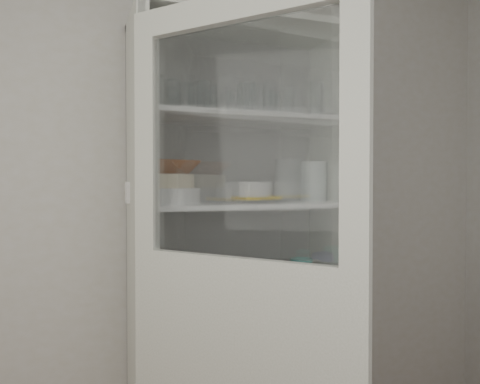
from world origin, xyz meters
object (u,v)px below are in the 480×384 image
object	(u,v)px
terracotta_bowl	(172,167)
mug_blue	(292,275)
plate_stack_front	(172,196)
white_canister	(166,279)
cupboard_door	(238,324)
goblet_0	(173,100)
plate_stack_back	(148,192)
glass_platter	(256,201)
goblet_1	(227,103)
grey_bowl_stack	(314,181)
teal_jar	(269,273)
pantry_cabinet	(236,268)
mug_white	(283,281)
measuring_cups	(202,290)
tin_box	(251,364)
cream_dish	(238,363)
mug_teal	(301,269)
goblet_3	(277,107)
yellow_trivet	(256,198)
cream_bowl	(172,181)
goblet_2	(269,103)
white_ramekin	(256,189)

from	to	relation	value
terracotta_bowl	mug_blue	distance (m)	0.78
plate_stack_front	white_canister	bearing A→B (deg)	95.03
cupboard_door	goblet_0	xyz separation A→B (m)	(-0.09, 0.66, 0.87)
plate_stack_back	glass_platter	xyz separation A→B (m)	(0.48, -0.15, -0.04)
goblet_0	goblet_1	distance (m)	0.27
glass_platter	grey_bowl_stack	bearing A→B (deg)	10.91
goblet_1	teal_jar	world-z (taller)	goblet_1
teal_jar	pantry_cabinet	bearing A→B (deg)	169.22
goblet_1	mug_white	distance (m)	0.89
goblet_0	glass_platter	bearing A→B (deg)	-18.09
mug_blue	measuring_cups	xyz separation A→B (m)	(-0.45, -0.02, -0.03)
teal_jar	tin_box	xyz separation A→B (m)	(-0.11, -0.04, -0.42)
cupboard_door	cream_dish	size ratio (longest dim) A/B	7.70
goblet_1	mug_teal	bearing A→B (deg)	-5.57
goblet_1	measuring_cups	size ratio (longest dim) A/B	1.60
goblet_3	tin_box	bearing A→B (deg)	-150.80
yellow_trivet	mug_white	size ratio (longest dim) A/B	2.01
goblet_0	mug_white	bearing A→B (deg)	-23.91
teal_jar	cream_bowl	bearing A→B (deg)	-167.83
tin_box	yellow_trivet	bearing A→B (deg)	-65.73
pantry_cabinet	glass_platter	bearing A→B (deg)	-54.70
goblet_3	glass_platter	xyz separation A→B (m)	(-0.17, -0.13, -0.47)
goblet_2	pantry_cabinet	bearing A→B (deg)	-170.77
cupboard_door	mug_white	size ratio (longest dim) A/B	22.70
mug_teal	mug_white	size ratio (longest dim) A/B	1.29
cupboard_door	plate_stack_back	distance (m)	0.84
pantry_cabinet	terracotta_bowl	size ratio (longest dim) A/B	8.76
white_canister	tin_box	world-z (taller)	white_canister
goblet_3	yellow_trivet	xyz separation A→B (m)	(-0.17, -0.13, -0.45)
glass_platter	mug_teal	distance (m)	0.47
yellow_trivet	tin_box	world-z (taller)	yellow_trivet
white_ramekin	teal_jar	world-z (taller)	white_ramekin
cupboard_door	goblet_2	distance (m)	1.17
goblet_3	mug_white	bearing A→B (deg)	-107.51
goblet_3	mug_white	distance (m)	0.87
cupboard_door	cream_bowl	xyz separation A→B (m)	(-0.13, 0.49, 0.49)
plate_stack_back	mug_teal	world-z (taller)	plate_stack_back
goblet_3	plate_stack_back	distance (m)	0.77
teal_jar	cream_dish	xyz separation A→B (m)	(-0.17, -0.04, -0.41)
white_canister	goblet_0	bearing A→B (deg)	55.34
cupboard_door	goblet_0	bearing A→B (deg)	147.90
goblet_3	mug_blue	xyz separation A→B (m)	(0.01, -0.14, -0.83)
plate_stack_front	white_canister	size ratio (longest dim) A/B	2.00
terracotta_bowl	grey_bowl_stack	xyz separation A→B (m)	(0.75, 0.11, -0.06)
cupboard_door	white_canister	world-z (taller)	cupboard_door
teal_jar	goblet_2	bearing A→B (deg)	67.54
goblet_0	tin_box	world-z (taller)	goblet_0
goblet_0	goblet_3	world-z (taller)	goblet_3
mug_blue	cream_bowl	bearing A→B (deg)	169.75
plate_stack_front	tin_box	size ratio (longest dim) A/B	1.31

